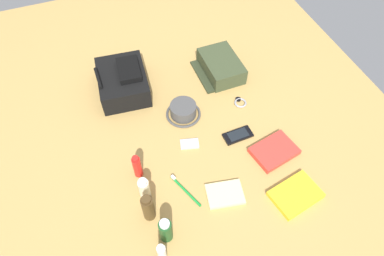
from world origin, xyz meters
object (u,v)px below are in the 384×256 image
(cologne_bottle, at_px, (148,208))
(cell_phone, at_px, (238,135))
(lotion_bottle, at_px, (144,189))
(toothbrush, at_px, (184,189))
(travel_guidebook, at_px, (274,151))
(toiletry_pouch, at_px, (220,66))
(toothpaste_tube, at_px, (162,253))
(backpack, at_px, (123,81))
(shampoo_bottle, at_px, (166,230))
(notepad, at_px, (225,194))
(sunscreen_spray, at_px, (137,166))
(media_player, at_px, (190,144))
(bucket_hat, at_px, (184,111))
(wristwatch, at_px, (240,102))
(paperback_novel, at_px, (296,195))

(cologne_bottle, distance_m, cell_phone, 0.55)
(lotion_bottle, xyz_separation_m, toothbrush, (-0.03, -0.16, -0.05))
(travel_guidebook, height_order, cell_phone, travel_guidebook)
(toiletry_pouch, xyz_separation_m, toothpaste_tube, (-0.82, 0.59, 0.02))
(backpack, height_order, cologne_bottle, cologne_bottle)
(lotion_bottle, distance_m, travel_guidebook, 0.60)
(shampoo_bottle, xyz_separation_m, travel_guidebook, (0.19, -0.57, -0.05))
(toiletry_pouch, distance_m, notepad, 0.72)
(backpack, height_order, sunscreen_spray, backpack)
(toothbrush, bearing_deg, media_player, -26.73)
(travel_guidebook, bearing_deg, toothbrush, 93.65)
(backpack, height_order, toothpaste_tube, backpack)
(sunscreen_spray, height_order, media_player, sunscreen_spray)
(sunscreen_spray, bearing_deg, backpack, -7.36)
(toothpaste_tube, distance_m, sunscreen_spray, 0.37)
(backpack, xyz_separation_m, bucket_hat, (-0.26, -0.23, -0.03))
(toothbrush, bearing_deg, bucket_hat, -19.95)
(toiletry_pouch, distance_m, sunscreen_spray, 0.73)
(toiletry_pouch, bearing_deg, shampoo_bottle, 143.71)
(backpack, distance_m, cologne_bottle, 0.71)
(toothpaste_tube, xyz_separation_m, cell_phone, (0.40, -0.50, -0.05))
(toiletry_pouch, bearing_deg, cologne_bottle, 137.75)
(notepad, bearing_deg, travel_guidebook, -58.45)
(cologne_bottle, height_order, travel_guidebook, cologne_bottle)
(wristwatch, xyz_separation_m, toothbrush, (-0.35, 0.43, 0.00))
(bucket_hat, distance_m, lotion_bottle, 0.46)
(shampoo_bottle, height_order, paperback_novel, shampoo_bottle)
(toiletry_pouch, xyz_separation_m, wristwatch, (-0.24, -0.01, -0.04))
(shampoo_bottle, relative_size, notepad, 0.90)
(paperback_novel, xyz_separation_m, notepad, (0.11, 0.27, -0.00))
(toiletry_pouch, distance_m, lotion_bottle, 0.80)
(paperback_novel, height_order, toothbrush, paperback_novel)
(cologne_bottle, height_order, media_player, cologne_bottle)
(paperback_novel, distance_m, cell_phone, 0.37)
(cell_phone, bearing_deg, toiletry_pouch, -12.21)
(bucket_hat, xyz_separation_m, media_player, (-0.18, 0.03, -0.02))
(backpack, bearing_deg, shampoo_bottle, 177.21)
(cell_phone, bearing_deg, lotion_bottle, 105.93)
(cologne_bottle, distance_m, toothbrush, 0.19)
(sunscreen_spray, xyz_separation_m, media_player, (0.07, -0.26, -0.06))
(lotion_bottle, distance_m, toothbrush, 0.17)
(backpack, distance_m, toothpaste_tube, 0.88)
(cologne_bottle, height_order, wristwatch, cologne_bottle)
(cologne_bottle, relative_size, sunscreen_spray, 1.15)
(media_player, distance_m, toothbrush, 0.23)
(backpack, height_order, travel_guidebook, backpack)
(travel_guidebook, distance_m, media_player, 0.38)
(toothpaste_tube, height_order, toothbrush, toothpaste_tube)
(shampoo_bottle, bearing_deg, travel_guidebook, -71.54)
(toothbrush, bearing_deg, cell_phone, -62.82)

